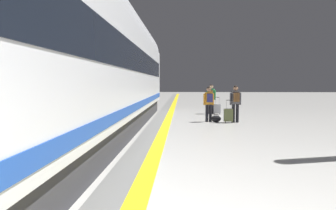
% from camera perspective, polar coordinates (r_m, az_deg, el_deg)
% --- Properties ---
extents(safety_line_strip, '(0.36, 80.00, 0.01)m').
position_cam_1_polar(safety_line_strip, '(10.88, -1.00, -5.19)').
color(safety_line_strip, yellow).
rests_on(safety_line_strip, ground).
extents(tactile_edge_band, '(0.73, 80.00, 0.01)m').
position_cam_1_polar(tactile_edge_band, '(10.91, -3.03, -5.17)').
color(tactile_edge_band, slate).
rests_on(tactile_edge_band, ground).
extents(high_speed_train, '(2.94, 26.74, 4.97)m').
position_cam_1_polar(high_speed_train, '(8.18, -18.37, 9.13)').
color(high_speed_train, '#38383D').
rests_on(high_speed_train, ground).
extents(passenger_near, '(0.48, 0.35, 1.57)m').
position_cam_1_polar(passenger_near, '(14.26, 7.36, 0.71)').
color(passenger_near, black).
rests_on(passenger_near, ground).
extents(duffel_bag_near, '(0.44, 0.26, 0.36)m').
position_cam_1_polar(duffel_bag_near, '(14.24, 8.64, -2.45)').
color(duffel_bag_near, black).
rests_on(duffel_bag_near, ground).
extents(passenger_mid, '(0.51, 0.33, 1.63)m').
position_cam_1_polar(passenger_mid, '(14.21, 12.07, 0.79)').
color(passenger_mid, black).
rests_on(passenger_mid, ground).
extents(suitcase_mid, '(0.39, 0.25, 1.00)m').
position_cam_1_polar(suitcase_mid, '(14.13, 10.80, -1.78)').
color(suitcase_mid, '#596038').
rests_on(suitcase_mid, ground).
extents(passenger_far, '(0.49, 0.40, 1.66)m').
position_cam_1_polar(passenger_far, '(17.97, 7.77, 1.55)').
color(passenger_far, black).
rests_on(passenger_far, ground).
extents(suitcase_far, '(0.42, 0.31, 0.96)m').
position_cam_1_polar(suitcase_far, '(17.81, 8.87, -0.64)').
color(suitcase_far, '#9E9EA3').
rests_on(suitcase_far, ground).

